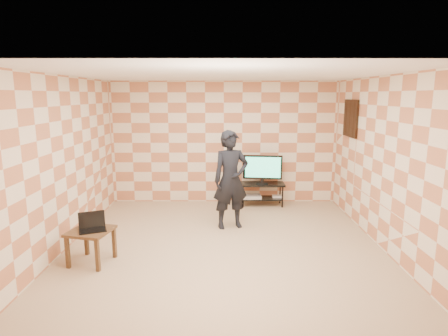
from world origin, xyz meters
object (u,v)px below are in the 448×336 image
at_px(tv_stand, 262,189).
at_px(tv, 263,168).
at_px(side_table, 91,236).
at_px(person, 231,180).

bearing_deg(tv_stand, tv, -83.33).
relative_size(side_table, person, 0.37).
xyz_separation_m(tv, side_table, (-2.76, -2.88, -0.43)).
height_order(tv, person, person).
bearing_deg(person, tv, 46.50).
bearing_deg(tv, side_table, -133.81).
distance_m(tv_stand, tv, 0.48).
height_order(tv_stand, side_table, same).
bearing_deg(side_table, tv, 46.19).
bearing_deg(side_table, tv_stand, 46.22).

